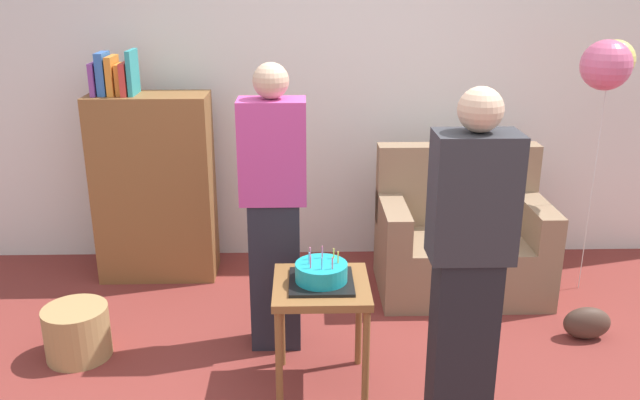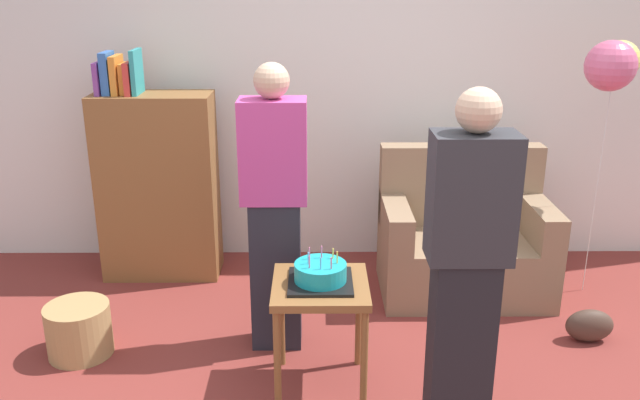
{
  "view_description": "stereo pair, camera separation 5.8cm",
  "coord_description": "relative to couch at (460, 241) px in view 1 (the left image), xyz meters",
  "views": [
    {
      "loc": [
        -0.32,
        -2.75,
        2.06
      ],
      "look_at": [
        -0.24,
        0.48,
        0.95
      ],
      "focal_mm": 37.23,
      "sensor_mm": 36.0,
      "label": 1
    },
    {
      "loc": [
        -0.26,
        -2.75,
        2.06
      ],
      "look_at": [
        -0.24,
        0.48,
        0.95
      ],
      "focal_mm": 37.23,
      "sensor_mm": 36.0,
      "label": 2
    }
  ],
  "objects": [
    {
      "name": "wall_back",
      "position": [
        -0.74,
        0.68,
        1.01
      ],
      "size": [
        6.0,
        0.1,
        2.7
      ],
      "primitive_type": "cube",
      "color": "silver",
      "rests_on": "ground_plane"
    },
    {
      "name": "couch",
      "position": [
        0.0,
        0.0,
        0.0
      ],
      "size": [
        1.1,
        0.7,
        0.96
      ],
      "color": "#8C7054",
      "rests_on": "ground_plane"
    },
    {
      "name": "bookshelf",
      "position": [
        -2.09,
        0.27,
        0.33
      ],
      "size": [
        0.8,
        0.36,
        1.59
      ],
      "color": "brown",
      "rests_on": "ground_plane"
    },
    {
      "name": "side_table",
      "position": [
        -0.97,
        -1.14,
        0.17
      ],
      "size": [
        0.48,
        0.48,
        0.6
      ],
      "color": "brown",
      "rests_on": "ground_plane"
    },
    {
      "name": "birthday_cake",
      "position": [
        -0.97,
        -1.14,
        0.31
      ],
      "size": [
        0.32,
        0.32,
        0.17
      ],
      "color": "black",
      "rests_on": "side_table"
    },
    {
      "name": "person_blowing_candles",
      "position": [
        -1.22,
        -0.7,
        0.49
      ],
      "size": [
        0.36,
        0.22,
        1.63
      ],
      "rotation": [
        0.0,
        0.0,
        -0.27
      ],
      "color": "#23232D",
      "rests_on": "ground_plane"
    },
    {
      "name": "person_holding_cake",
      "position": [
        -0.33,
        -1.48,
        0.49
      ],
      "size": [
        0.36,
        0.22,
        1.63
      ],
      "rotation": [
        0.0,
        0.0,
        3.09
      ],
      "color": "black",
      "rests_on": "ground_plane"
    },
    {
      "name": "wicker_basket",
      "position": [
        -2.34,
        -0.81,
        -0.19
      ],
      "size": [
        0.36,
        0.36,
        0.3
      ],
      "primitive_type": "cylinder",
      "color": "#A88451",
      "rests_on": "ground_plane"
    },
    {
      "name": "handbag",
      "position": [
        0.61,
        -0.7,
        -0.24
      ],
      "size": [
        0.28,
        0.14,
        0.2
      ],
      "primitive_type": "ellipsoid",
      "color": "#473328",
      "rests_on": "ground_plane"
    },
    {
      "name": "balloon_bunch",
      "position": [
        0.8,
        -0.11,
        1.2
      ],
      "size": [
        0.35,
        0.34,
        1.69
      ],
      "color": "silver",
      "rests_on": "ground_plane"
    }
  ]
}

